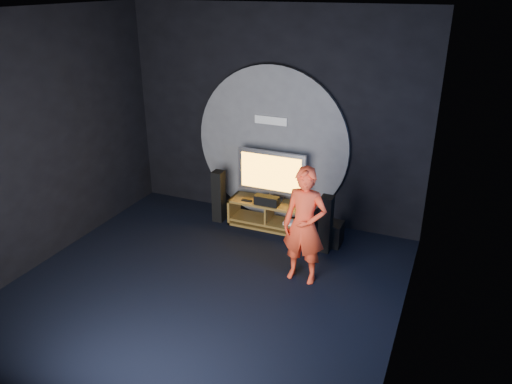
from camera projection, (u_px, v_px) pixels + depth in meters
floor at (204, 289)px, 6.65m from camera, size 5.00×5.00×0.00m
back_wall at (273, 117)px, 8.08m from camera, size 5.00×0.04×3.50m
front_wall at (39, 269)px, 3.85m from camera, size 5.00×0.04×3.50m
left_wall at (39, 141)px, 6.86m from camera, size 0.04×5.00×3.50m
right_wall at (414, 199)px, 5.06m from camera, size 0.04×5.00×3.50m
ceiling at (190, 10)px, 5.27m from camera, size 5.00×5.00×0.01m
wall_disc_panel at (272, 144)px, 8.21m from camera, size 2.60×0.11×2.60m
media_console at (270, 216)px, 8.26m from camera, size 1.33×0.45×0.45m
tv at (271, 174)px, 8.04m from camera, size 1.15×0.22×0.85m
center_speaker at (267, 201)px, 8.03m from camera, size 0.40×0.15×0.15m
remote at (247, 200)px, 8.18m from camera, size 0.18×0.05×0.02m
tower_speaker_left at (219, 196)px, 8.39m from camera, size 0.18×0.20×0.89m
tower_speaker_right at (326, 224)px, 7.44m from camera, size 0.18×0.20×0.89m
subwoofer at (331, 233)px, 7.72m from camera, size 0.33×0.33×0.36m
player at (304, 226)px, 6.57m from camera, size 0.61×0.41×1.62m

